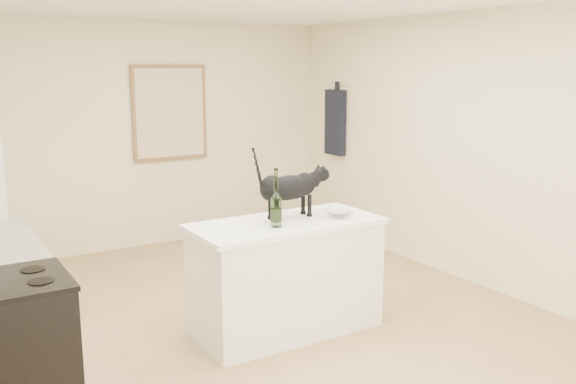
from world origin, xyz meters
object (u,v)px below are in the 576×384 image
at_px(stove, 17,358).
at_px(glass_bowl, 339,214).
at_px(black_cat, 289,191).
at_px(wine_bottle, 276,201).

xyz_separation_m(stove, glass_bowl, (2.48, 0.30, 0.48)).
bearing_deg(black_cat, glass_bowl, -29.45).
height_order(stove, black_cat, black_cat).
relative_size(black_cat, wine_bottle, 1.58).
distance_m(black_cat, glass_bowl, 0.44).
relative_size(stove, black_cat, 1.44).
height_order(stove, glass_bowl, glass_bowl).
xyz_separation_m(stove, wine_bottle, (1.90, 0.30, 0.65)).
xyz_separation_m(black_cat, glass_bowl, (0.35, -0.19, -0.19)).
distance_m(stove, glass_bowl, 2.54).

